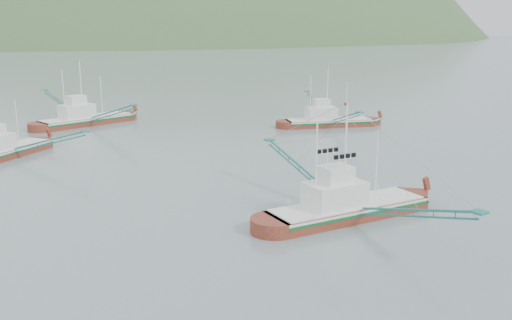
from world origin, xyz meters
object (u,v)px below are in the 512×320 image
main_boat (346,200)px  bg_boat_far (85,113)px  bg_boat_right (329,114)px  bg_boat_left (2,141)px

main_boat → bg_boat_far: (-3.92, 51.73, 0.41)m
bg_boat_right → bg_boat_left: bearing=-164.6°
main_boat → bg_boat_left: size_ratio=1.22×
main_boat → bg_boat_far: size_ratio=0.97×
main_boat → bg_boat_left: bearing=120.9°
bg_boat_right → main_boat: bearing=-107.0°
bg_boat_right → bg_boat_far: bearing=166.3°
bg_boat_left → bg_boat_right: 43.20m
bg_boat_far → bg_boat_left: bearing=-144.1°
main_boat → bg_boat_right: bearing=55.6°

